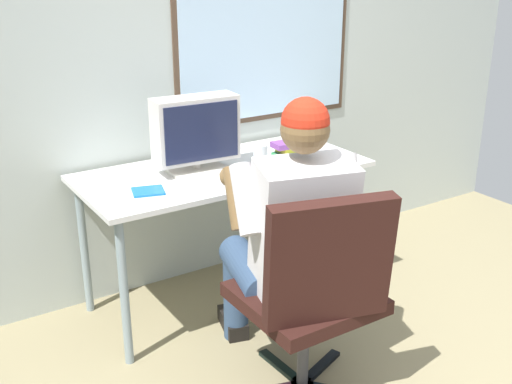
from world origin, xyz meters
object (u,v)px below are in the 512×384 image
person_seated (291,234)px  book_stack (290,149)px  cd_case (148,191)px  office_chair (316,287)px  desk (224,181)px  wine_glass (260,154)px  crt_monitor (196,131)px

person_seated → book_stack: (0.48, 0.68, 0.12)m
person_seated → cd_case: size_ratio=7.46×
office_chair → cd_case: bearing=111.6°
desk → person_seated: person_seated is taller
desk → wine_glass: 0.26m
crt_monitor → book_stack: crt_monitor is taller
crt_monitor → book_stack: 0.57m
office_chair → cd_case: (-0.33, 0.83, 0.21)m
person_seated → book_stack: person_seated is taller
desk → cd_case: (-0.47, -0.12, 0.08)m
person_seated → wine_glass: size_ratio=8.95×
book_stack → office_chair: bearing=-120.1°
office_chair → book_stack: size_ratio=4.91×
cd_case → office_chair: bearing=-68.4°
crt_monitor → cd_case: size_ratio=2.51×
crt_monitor → cd_case: (-0.33, -0.14, -0.20)m
office_chair → person_seated: (0.06, 0.25, 0.12)m
wine_glass → book_stack: wine_glass is taller
office_chair → wine_glass: (0.26, 0.79, 0.30)m
wine_glass → desk: bearing=127.3°
office_chair → person_seated: bearing=76.5°
desk → person_seated: (-0.07, -0.70, -0.01)m
crt_monitor → wine_glass: size_ratio=3.01×
office_chair → book_stack: office_chair is taller
desk → wine_glass: bearing=-52.7°
desk → crt_monitor: crt_monitor is taller
wine_glass → office_chair: bearing=-107.9°
desk → person_seated: bearing=-96.1°
wine_glass → cd_case: (-0.59, 0.04, -0.09)m
desk → crt_monitor: 0.31m
wine_glass → crt_monitor: bearing=145.0°
desk → cd_case: cd_case is taller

